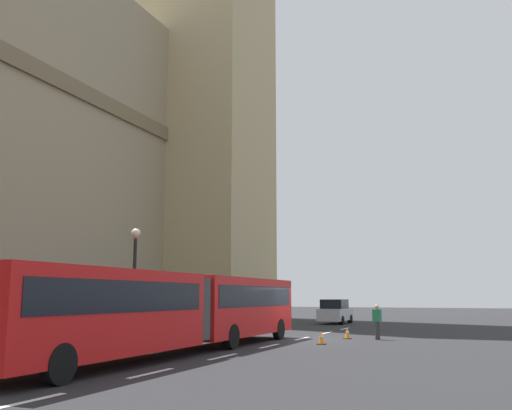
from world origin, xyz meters
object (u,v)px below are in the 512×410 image
object	(u,v)px
articulated_bus	(179,306)
traffic_cone_west	(321,338)
street_lamp	(134,276)
pedestrian_near_cones	(377,321)
traffic_cone_middle	(347,333)
sedan_lead	(335,312)

from	to	relation	value
articulated_bus	traffic_cone_west	world-z (taller)	articulated_bus
articulated_bus	traffic_cone_west	size ratio (longest dim) A/B	32.53
street_lamp	pedestrian_near_cones	size ratio (longest dim) A/B	3.12
traffic_cone_west	street_lamp	size ratio (longest dim) A/B	0.11
traffic_cone_west	traffic_cone_middle	bearing A→B (deg)	-5.15
articulated_bus	pedestrian_near_cones	world-z (taller)	articulated_bus
sedan_lead	traffic_cone_middle	world-z (taller)	sedan_lead
sedan_lead	pedestrian_near_cones	bearing A→B (deg)	-158.43
pedestrian_near_cones	traffic_cone_middle	bearing A→B (deg)	92.27
traffic_cone_west	articulated_bus	bearing A→B (deg)	147.11
traffic_cone_middle	street_lamp	world-z (taller)	street_lamp
traffic_cone_middle	street_lamp	size ratio (longest dim) A/B	0.11
traffic_cone_west	traffic_cone_middle	size ratio (longest dim) A/B	1.00
sedan_lead	pedestrian_near_cones	world-z (taller)	sedan_lead
articulated_bus	sedan_lead	size ratio (longest dim) A/B	4.29
articulated_bus	pedestrian_near_cones	size ratio (longest dim) A/B	11.17
sedan_lead	street_lamp	size ratio (longest dim) A/B	0.83
traffic_cone_middle	pedestrian_near_cones	bearing A→B (deg)	-87.73
pedestrian_near_cones	street_lamp	bearing A→B (deg)	120.68
sedan_lead	traffic_cone_west	xyz separation A→B (m)	(-18.54, -4.06, -0.63)
articulated_bus	street_lamp	bearing A→B (deg)	51.57
traffic_cone_west	street_lamp	distance (m)	9.08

